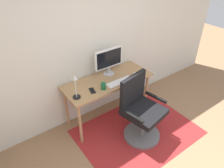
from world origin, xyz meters
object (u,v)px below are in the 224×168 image
Objects in this scene: monitor at (109,59)px; coffee_cup at (103,86)px; desk_lamp at (75,84)px; desk at (108,85)px; keyboard at (120,82)px; office_chair at (140,113)px; cell_phone at (92,91)px; computer_mouse at (136,74)px.

coffee_cup is at bearing -135.41° from monitor.
desk is at bearing 10.84° from desk_lamp.
office_chair is at bearing -83.85° from keyboard.
monitor is 4.88× the size of coffee_cup.
office_chair reaches higher than desk.
coffee_cup is at bearing -6.01° from cell_phone.
computer_mouse is at bearing 47.25° from office_chair.
keyboard is 1.20× the size of desk_lamp.
computer_mouse reaches higher than desk.
desk is at bearing 123.61° from keyboard.
computer_mouse is at bearing -1.43° from desk_lamp.
desk_lamp is at bearing 176.09° from keyboard.
office_chair is at bearing -87.20° from monitor.
coffee_cup is (-0.19, -0.16, 0.14)m from desk.
computer_mouse is at bearing 1.89° from coffee_cup.
office_chair reaches higher than computer_mouse.
cell_phone is (-0.46, -0.25, -0.25)m from monitor.
desk is 13.48× the size of computer_mouse.
desk is 10.01× the size of cell_phone.
computer_mouse is 1.07m from desk_lamp.
monitor reaches higher than coffee_cup.
coffee_cup is (-0.64, -0.02, 0.03)m from computer_mouse.
cell_phone is at bearing -151.88° from monitor.
cell_phone is (-0.79, 0.03, -0.01)m from computer_mouse.
monitor is 3.46× the size of cell_phone.
coffee_cup is 0.45m from desk_lamp.
monitor is at bearing 49.88° from desk.
monitor reaches higher than desk_lamp.
monitor is at bearing 19.66° from desk_lamp.
keyboard is 0.46m from cell_phone.
monitor is 1.35× the size of desk_lamp.
keyboard is at bearing -0.21° from coffee_cup.
office_chair is at bearing -52.41° from coffee_cup.
desk_lamp is (-0.60, -0.11, 0.31)m from desk.
computer_mouse is 0.29× the size of desk_lamp.
cell_phone reaches higher than desk.
coffee_cup is 0.17m from cell_phone.
computer_mouse is 0.79m from cell_phone.
monitor is at bearing 81.98° from office_chair.
monitor reaches higher than desk.
desk_lamp reaches higher than office_chair.
computer_mouse is at bearing 3.72° from keyboard.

